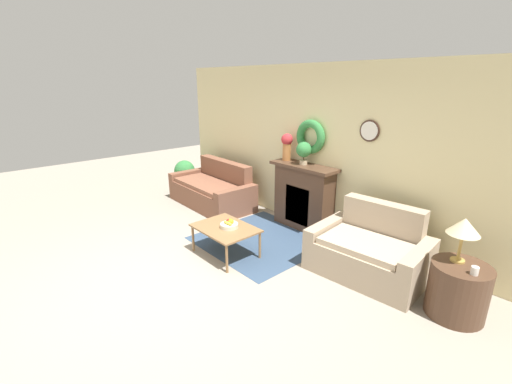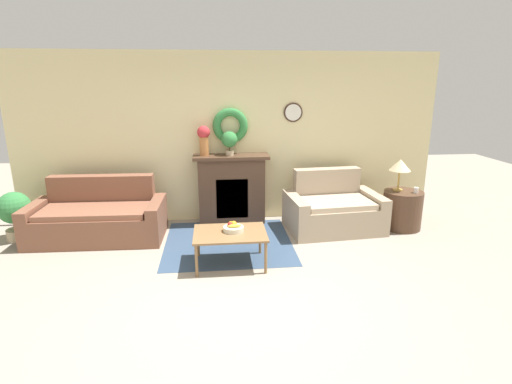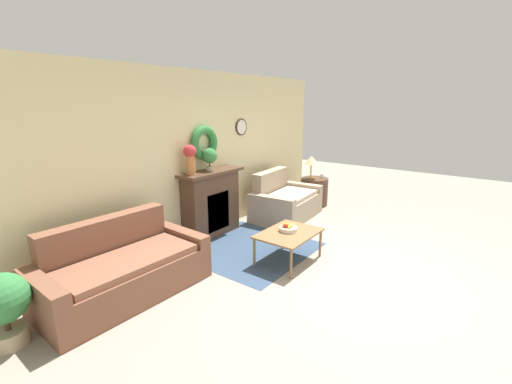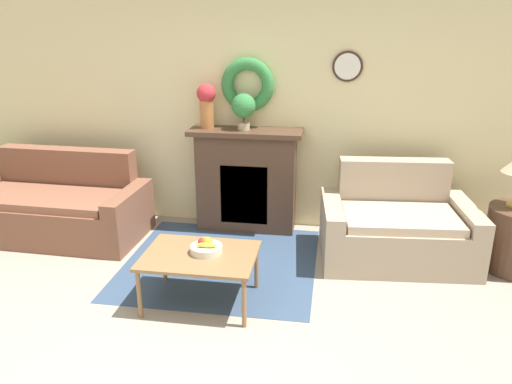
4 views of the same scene
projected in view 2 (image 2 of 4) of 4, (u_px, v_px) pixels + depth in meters
ground_plane at (243, 302)px, 4.20m from camera, size 16.00×16.00×0.00m
floor_rug at (228, 242)px, 5.76m from camera, size 1.80×1.77×0.01m
wall_back at (230, 138)px, 6.43m from camera, size 6.80×0.19×2.70m
fireplace at (232, 189)px, 6.45m from camera, size 1.19×0.41×1.12m
couch_left at (98, 218)px, 5.86m from camera, size 1.91×0.97×0.88m
loveseat_right at (333, 210)px, 6.22m from camera, size 1.49×1.06×0.90m
coffee_table at (230, 235)px, 4.97m from camera, size 0.90×0.67×0.43m
fruit_bowl at (233, 228)px, 4.99m from camera, size 0.26×0.26×0.12m
side_table_by_loveseat at (402, 210)px, 6.25m from camera, size 0.60×0.60×0.60m
table_lamp at (400, 166)px, 6.12m from camera, size 0.32×0.32×0.49m
mug at (416, 190)px, 6.08m from camera, size 0.07×0.07×0.09m
vase_on_mantel_left at (204, 138)px, 6.19m from camera, size 0.20×0.20×0.46m
potted_plant_on_mantel at (229, 140)px, 6.22m from camera, size 0.25×0.25×0.37m
potted_plant_floor_by_couch at (15, 212)px, 5.75m from camera, size 0.46×0.46×0.72m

